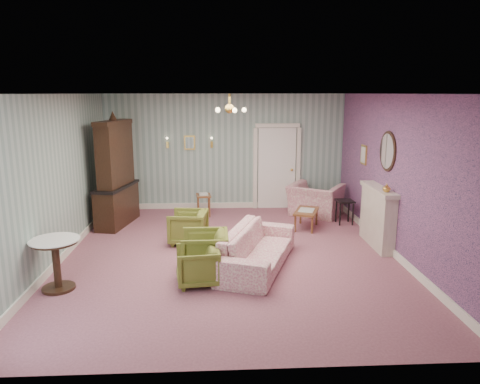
{
  "coord_description": "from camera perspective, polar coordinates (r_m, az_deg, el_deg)",
  "views": [
    {
      "loc": [
        -0.23,
        -7.81,
        2.92
      ],
      "look_at": [
        0.2,
        0.4,
        1.1
      ],
      "focal_mm": 33.66,
      "sensor_mm": 36.0,
      "label": 1
    }
  ],
  "objects": [
    {
      "name": "coffee_table",
      "position": [
        9.98,
        8.39,
        -3.43
      ],
      "size": [
        0.7,
        0.92,
        0.42
      ],
      "primitive_type": null,
      "rotation": [
        0.0,
        0.0,
        -0.35
      ],
      "color": "brown",
      "rests_on": "floor"
    },
    {
      "name": "sconce_left",
      "position": [
        11.38,
        -9.2,
        6.17
      ],
      "size": [
        0.16,
        0.12,
        0.3
      ],
      "primitive_type": null,
      "color": "gold",
      "rests_on": "wall_back"
    },
    {
      "name": "nesting_table",
      "position": [
        10.9,
        -4.64,
        -1.56
      ],
      "size": [
        0.38,
        0.47,
        0.57
      ],
      "primitive_type": null,
      "rotation": [
        0.0,
        0.0,
        0.1
      ],
      "color": "brown",
      "rests_on": "floor"
    },
    {
      "name": "sconce_right",
      "position": [
        11.31,
        -3.62,
        6.26
      ],
      "size": [
        0.16,
        0.12,
        0.3
      ],
      "primitive_type": null,
      "color": "gold",
      "rests_on": "wall_back"
    },
    {
      "name": "wingback_chair",
      "position": [
        10.98,
        9.55,
        -0.35
      ],
      "size": [
        1.4,
        1.28,
        1.03
      ],
      "primitive_type": "imported",
      "rotation": [
        0.0,
        0.0,
        2.57
      ],
      "color": "#AB4565",
      "rests_on": "floor"
    },
    {
      "name": "fireplace",
      "position": [
        9.08,
        17.04,
        -3.02
      ],
      "size": [
        0.3,
        1.4,
        1.16
      ],
      "primitive_type": null,
      "color": "beige",
      "rests_on": "floor"
    },
    {
      "name": "dresser",
      "position": [
        10.33,
        -15.55,
        2.66
      ],
      "size": [
        0.8,
        1.56,
        2.48
      ],
      "primitive_type": null,
      "rotation": [
        0.0,
        0.0,
        -0.2
      ],
      "color": "black",
      "rests_on": "floor"
    },
    {
      "name": "olive_chair_c",
      "position": [
        8.94,
        -6.59,
        -4.24
      ],
      "size": [
        0.74,
        0.78,
        0.72
      ],
      "primitive_type": "imported",
      "rotation": [
        0.0,
        0.0,
        -1.7
      ],
      "color": "olive",
      "rests_on": "floor"
    },
    {
      "name": "olive_chair_a",
      "position": [
        7.07,
        -5.4,
        -9.06
      ],
      "size": [
        0.66,
        0.7,
        0.66
      ],
      "primitive_type": "imported",
      "rotation": [
        0.0,
        0.0,
        -1.46
      ],
      "color": "olive",
      "rests_on": "floor"
    },
    {
      "name": "burgundy_cushion",
      "position": [
        10.84,
        9.45,
        -0.7
      ],
      "size": [
        0.41,
        0.28,
        0.39
      ],
      "primitive_type": "cube",
      "rotation": [
        0.17,
        0.0,
        -0.35
      ],
      "color": "maroon",
      "rests_on": "wingback_chair"
    },
    {
      "name": "wall_front",
      "position": [
        4.56,
        0.07,
        -6.31
      ],
      "size": [
        6.0,
        0.0,
        6.0
      ],
      "primitive_type": "plane",
      "rotation": [
        -1.57,
        0.0,
        0.0
      ],
      "color": "gray",
      "rests_on": "ground"
    },
    {
      "name": "floor",
      "position": [
        8.34,
        -1.24,
        -8.02
      ],
      "size": [
        7.0,
        7.0,
        0.0
      ],
      "primitive_type": "plane",
      "color": "#985869",
      "rests_on": "ground"
    },
    {
      "name": "wall_right",
      "position": [
        8.58,
        19.19,
        1.92
      ],
      "size": [
        0.0,
        7.0,
        7.0
      ],
      "primitive_type": "plane",
      "rotation": [
        1.57,
        0.0,
        -1.57
      ],
      "color": "gray",
      "rests_on": "ground"
    },
    {
      "name": "wall_back",
      "position": [
        11.4,
        -1.83,
        5.07
      ],
      "size": [
        6.0,
        0.0,
        6.0
      ],
      "primitive_type": "plane",
      "rotation": [
        1.57,
        0.0,
        0.0
      ],
      "color": "gray",
      "rests_on": "ground"
    },
    {
      "name": "sofa_chintz",
      "position": [
        7.7,
        2.21,
        -6.28
      ],
      "size": [
        1.39,
        2.36,
        0.89
      ],
      "primitive_type": "imported",
      "rotation": [
        0.0,
        0.0,
        1.22
      ],
      "color": "#AB4565",
      "rests_on": "floor"
    },
    {
      "name": "side_table_black",
      "position": [
        10.46,
        13.1,
        -2.5
      ],
      "size": [
        0.38,
        0.38,
        0.55
      ],
      "primitive_type": null,
      "rotation": [
        0.0,
        0.0,
        0.04
      ],
      "color": "black",
      "rests_on": "floor"
    },
    {
      "name": "gilt_mirror_back",
      "position": [
        11.35,
        -6.41,
        6.23
      ],
      "size": [
        0.28,
        0.06,
        0.36
      ],
      "primitive_type": null,
      "color": "gold",
      "rests_on": "wall_back"
    },
    {
      "name": "wall_right_floral",
      "position": [
        8.57,
        19.1,
        1.92
      ],
      "size": [
        0.0,
        7.0,
        7.0
      ],
      "primitive_type": "plane",
      "rotation": [
        1.57,
        0.0,
        -1.57
      ],
      "color": "#C26196",
      "rests_on": "ground"
    },
    {
      "name": "door",
      "position": [
        11.52,
        4.67,
        3.25
      ],
      "size": [
        1.12,
        0.12,
        2.16
      ],
      "primitive_type": null,
      "color": "white",
      "rests_on": "floor"
    },
    {
      "name": "pedestal_table",
      "position": [
        7.36,
        -22.23,
        -8.49
      ],
      "size": [
        0.79,
        0.79,
        0.8
      ],
      "primitive_type": null,
      "rotation": [
        0.0,
        0.0,
        -0.08
      ],
      "color": "black",
      "rests_on": "floor"
    },
    {
      "name": "framed_print",
      "position": [
        10.16,
        15.42,
        4.57
      ],
      "size": [
        0.04,
        0.34,
        0.42
      ],
      "primitive_type": null,
      "color": "gold",
      "rests_on": "wall_right"
    },
    {
      "name": "oval_mirror",
      "position": [
        8.87,
        18.17,
        4.94
      ],
      "size": [
        0.04,
        0.76,
        0.84
      ],
      "primitive_type": null,
      "color": "white",
      "rests_on": "wall_right"
    },
    {
      "name": "mantel_vase",
      "position": [
        8.56,
        18.09,
        0.5
      ],
      "size": [
        0.15,
        0.15,
        0.15
      ],
      "primitive_type": "imported",
      "color": "gold",
      "rests_on": "fireplace"
    },
    {
      "name": "wall_left",
      "position": [
        8.41,
        -22.18,
        1.49
      ],
      "size": [
        0.0,
        7.0,
        7.0
      ],
      "primitive_type": "plane",
      "rotation": [
        1.57,
        0.0,
        1.57
      ],
      "color": "gray",
      "rests_on": "ground"
    },
    {
      "name": "olive_chair_b",
      "position": [
        7.48,
        -4.5,
        -7.36
      ],
      "size": [
        0.71,
        0.75,
        0.77
      ],
      "primitive_type": "imported",
      "rotation": [
        0.0,
        0.0,
        -1.56
      ],
      "color": "olive",
      "rests_on": "floor"
    },
    {
      "name": "ceiling",
      "position": [
        7.81,
        -1.34,
        12.34
      ],
      "size": [
        7.0,
        7.0,
        0.0
      ],
      "primitive_type": "plane",
      "rotation": [
        3.14,
        0.0,
        0.0
      ],
      "color": "white",
      "rests_on": "ground"
    },
    {
      "name": "chandelier",
      "position": [
        7.82,
        -1.33,
        10.36
      ],
      "size": [
        0.56,
        0.56,
        0.36
      ],
      "primitive_type": null,
      "color": "gold",
      "rests_on": "ceiling"
    }
  ]
}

